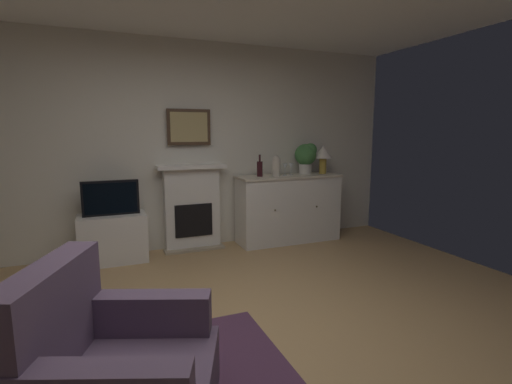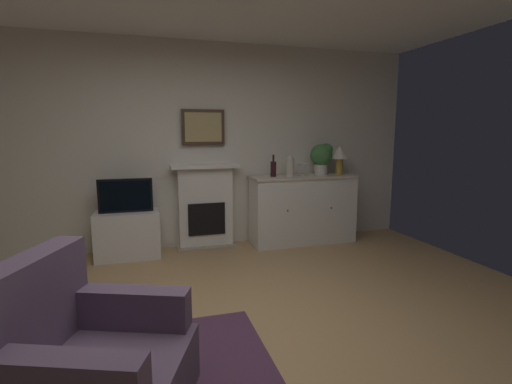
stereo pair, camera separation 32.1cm
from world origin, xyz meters
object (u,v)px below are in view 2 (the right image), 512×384
object	(u,v)px
sideboard_cabinet	(303,209)
tv_cabinet	(128,234)
armchair	(87,365)
wine_bottle	(273,169)
potted_plant_small	(322,156)
table_lamp	(340,154)
framed_picture	(203,127)
wine_glass_left	(299,167)
fireplace_unit	(205,206)
wine_glass_center	(306,167)
tv_set	(126,196)
vase_decorative	(290,166)

from	to	relation	value
sideboard_cabinet	tv_cabinet	world-z (taller)	sideboard_cabinet
armchair	sideboard_cabinet	bearing A→B (deg)	49.94
wine_bottle	potted_plant_small	xyz separation A→B (m)	(0.72, 0.03, 0.15)
table_lamp	armchair	size ratio (longest dim) A/B	0.39
framed_picture	wine_glass_left	distance (m)	1.37
framed_picture	wine_bottle	distance (m)	1.05
fireplace_unit	wine_bottle	xyz separation A→B (m)	(0.88, -0.16, 0.48)
wine_glass_center	potted_plant_small	bearing A→B (deg)	8.10
tv_set	framed_picture	bearing A→B (deg)	13.31
fireplace_unit	tv_set	bearing A→B (deg)	-169.23
vase_decorative	tv_cabinet	world-z (taller)	vase_decorative
framed_picture	wine_glass_center	world-z (taller)	framed_picture
framed_picture	armchair	bearing A→B (deg)	-109.22
fireplace_unit	armchair	distance (m)	3.18
tv_set	potted_plant_small	bearing A→B (deg)	1.19
vase_decorative	armchair	bearing A→B (deg)	-127.93
fireplace_unit	tv_set	xyz separation A→B (m)	(-0.97, -0.19, 0.22)
sideboard_cabinet	wine_bottle	size ratio (longest dim) A/B	4.98
fireplace_unit	framed_picture	size ratio (longest dim) A/B	2.00
framed_picture	sideboard_cabinet	world-z (taller)	framed_picture
wine_bottle	potted_plant_small	bearing A→B (deg)	2.50
fireplace_unit	armchair	xyz separation A→B (m)	(-1.06, -2.99, -0.17)
wine_glass_left	wine_bottle	bearing A→B (deg)	173.97
tv_set	vase_decorative	bearing A→B (deg)	-1.16
framed_picture	vase_decorative	distance (m)	1.24
wine_glass_center	potted_plant_small	world-z (taller)	potted_plant_small
wine_glass_center	armchair	distance (m)	3.77
wine_bottle	tv_cabinet	bearing A→B (deg)	179.97
framed_picture	wine_bottle	bearing A→B (deg)	-13.28
sideboard_cabinet	wine_bottle	bearing A→B (deg)	178.11
wine_glass_left	wine_glass_center	size ratio (longest dim) A/B	1.00
fireplace_unit	tv_cabinet	world-z (taller)	fireplace_unit
wine_glass_center	vase_decorative	distance (m)	0.26
potted_plant_small	sideboard_cabinet	bearing A→B (deg)	-171.19
tv_set	potted_plant_small	xyz separation A→B (m)	(2.58, 0.05, 0.42)
fireplace_unit	potted_plant_small	distance (m)	1.73
framed_picture	tv_set	world-z (taller)	framed_picture
framed_picture	tv_cabinet	world-z (taller)	framed_picture
wine_glass_center	tv_cabinet	world-z (taller)	wine_glass_center
wine_glass_center	wine_bottle	bearing A→B (deg)	179.42
wine_glass_left	tv_set	world-z (taller)	wine_glass_left
armchair	vase_decorative	bearing A→B (deg)	52.07
wine_glass_center	sideboard_cabinet	bearing A→B (deg)	-166.70
sideboard_cabinet	tv_cabinet	size ratio (longest dim) A/B	1.93
table_lamp	vase_decorative	size ratio (longest dim) A/B	1.42
vase_decorative	potted_plant_small	world-z (taller)	potted_plant_small
wine_glass_left	armchair	size ratio (longest dim) A/B	0.16
vase_decorative	sideboard_cabinet	bearing A→B (deg)	13.25
table_lamp	tv_set	size ratio (longest dim) A/B	0.65
table_lamp	wine_glass_center	distance (m)	0.52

